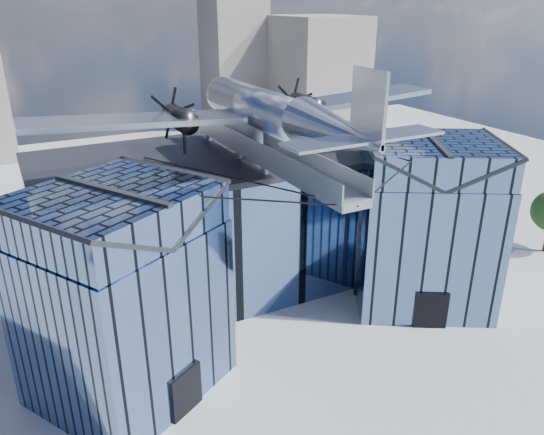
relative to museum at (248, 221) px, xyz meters
name	(u,v)px	position (x,y,z in m)	size (l,w,h in m)	color
ground_plane	(286,326)	(0.00, -5.82, -5.54)	(120.00, 120.00, 0.00)	gray
museum	(248,221)	(0.00, 0.00, 0.00)	(32.88, 24.50, 17.60)	#4E6B9E
bg_towers	(121,79)	(1.45, 44.67, 4.47)	(77.00, 24.50, 26.00)	gray
tree_side_e	(409,175)	(22.88, 8.68, -2.46)	(3.55, 3.55, 4.55)	#342015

